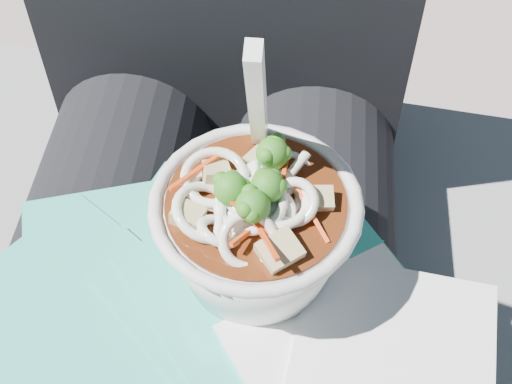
# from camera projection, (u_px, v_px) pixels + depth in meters

# --- Properties ---
(stone_ledge) EXTENTS (1.05, 0.61, 0.42)m
(stone_ledge) POSITION_uv_depth(u_px,v_px,m) (225.00, 338.00, 0.90)
(stone_ledge) COLOR slate
(stone_ledge) RESTS_ON ground
(lap) EXTENTS (0.34, 0.48, 0.16)m
(lap) POSITION_uv_depth(u_px,v_px,m) (191.00, 343.00, 0.58)
(lap) COLOR black
(lap) RESTS_ON stone_ledge
(person_body) EXTENTS (0.34, 0.94, 0.98)m
(person_body) POSITION_uv_depth(u_px,v_px,m) (204.00, 229.00, 0.62)
(person_body) COLOR black
(person_body) RESTS_ON ground
(plastic_bag) EXTENTS (0.36, 0.31, 0.02)m
(plastic_bag) POSITION_uv_depth(u_px,v_px,m) (189.00, 307.00, 0.51)
(plastic_bag) COLOR #2AAF99
(plastic_bag) RESTS_ON lap
(napkins) EXTENTS (0.20, 0.20, 0.01)m
(napkins) POSITION_uv_depth(u_px,v_px,m) (371.00, 360.00, 0.47)
(napkins) COLOR white
(napkins) RESTS_ON plastic_bag
(udon_bowl) EXTENTS (0.14, 0.14, 0.19)m
(udon_bowl) POSITION_uv_depth(u_px,v_px,m) (256.00, 225.00, 0.48)
(udon_bowl) COLOR silver
(udon_bowl) RESTS_ON plastic_bag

